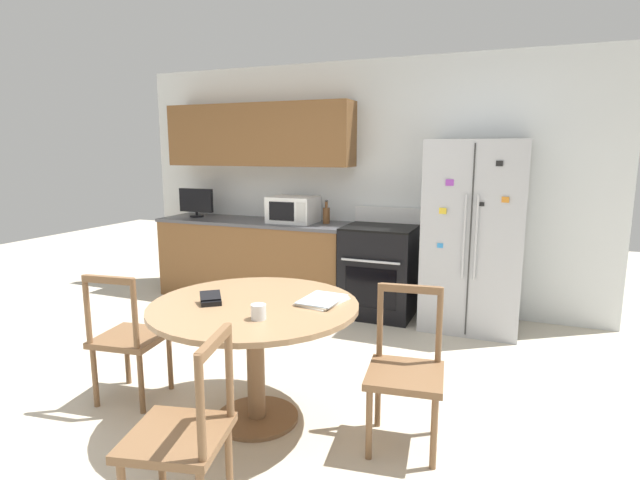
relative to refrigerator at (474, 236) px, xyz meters
The scene contains 15 objects.
ground_plane 2.72m from the refrigerator, 119.69° to the right, with size 14.00×14.00×0.00m, color beige.
back_wall 1.71m from the refrigerator, 167.45° to the left, with size 5.20×0.44×2.60m.
kitchen_counter 2.42m from the refrigerator, behind, with size 2.22×0.64×0.90m.
refrigerator is the anchor object (origin of this frame).
oven_range 1.00m from the refrigerator, behind, with size 0.71×0.68×1.08m.
microwave 1.90m from the refrigerator, behind, with size 0.50×0.40×0.28m.
countertop_tv 3.15m from the refrigerator, behind, with size 0.44×0.16×0.33m.
counter_bottle 1.54m from the refrigerator, behind, with size 0.08×0.08×0.25m.
dining_table 2.52m from the refrigerator, 115.03° to the right, with size 1.26×1.26×0.76m.
dining_chair_right 2.22m from the refrigerator, 93.89° to the right, with size 0.47×0.47×0.90m.
dining_chair_left 3.11m from the refrigerator, 129.88° to the right, with size 0.47×0.47×0.90m.
dining_chair_near 3.33m from the refrigerator, 106.02° to the right, with size 0.51×0.51×0.90m.
candle_glass 2.67m from the refrigerator, 109.63° to the right, with size 0.08×0.08×0.08m.
wallet 2.71m from the refrigerator, 118.63° to the right, with size 0.17×0.17×0.07m.
mail_stack 2.21m from the refrigerator, 108.19° to the right, with size 0.28×0.34×0.02m.
Camera 1 is at (1.68, -2.56, 1.67)m, focal length 28.00 mm.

